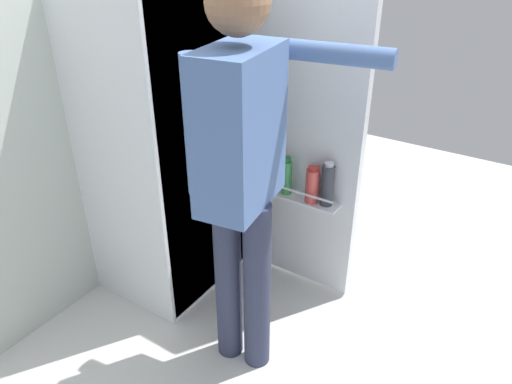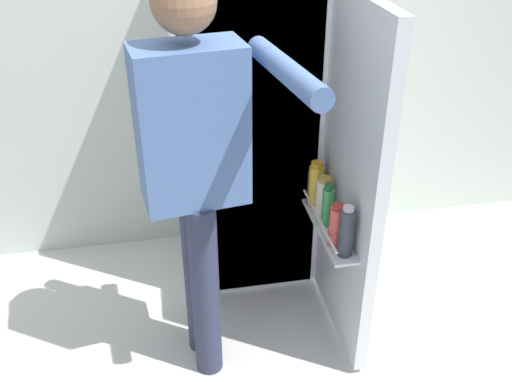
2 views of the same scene
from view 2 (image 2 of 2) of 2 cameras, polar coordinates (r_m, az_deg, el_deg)
The scene contains 4 objects.
ground_plane at distance 2.92m, azimuth 0.63°, elevation -12.92°, with size 5.36×5.36×0.00m, color silver.
kitchen_wall at distance 3.05m, azimuth -2.56°, elevation 17.60°, with size 4.40×0.10×2.65m, color beige.
refrigerator at distance 2.85m, azimuth -0.52°, elevation 5.87°, with size 0.73×1.24×1.63m.
person at distance 2.14m, azimuth -6.07°, elevation 3.44°, with size 0.61×0.68×1.72m.
Camera 2 is at (-0.42, -2.07, 2.01)m, focal length 39.49 mm.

